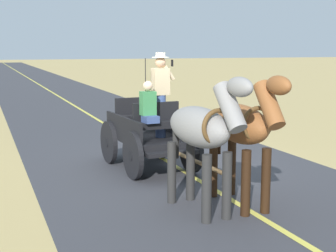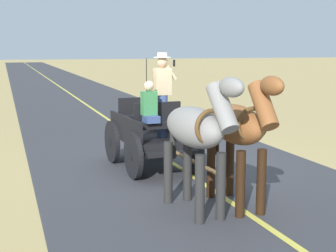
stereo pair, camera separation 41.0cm
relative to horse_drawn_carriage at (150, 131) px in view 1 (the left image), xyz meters
The scene contains 6 objects.
ground_plane 1.00m from the horse_drawn_carriage, behind, with size 200.00×200.00×0.00m, color tan.
road_surface 1.00m from the horse_drawn_carriage, behind, with size 6.25×160.00×0.01m, color #38383D.
road_centre_stripe 0.99m from the horse_drawn_carriage, behind, with size 0.12×160.00×0.00m, color #DBCC4C.
horse_drawn_carriage is the anchor object (origin of this frame).
horse_near_side 3.09m from the horse_drawn_carriage, 100.66° to the left, with size 0.59×2.13×2.21m.
horse_off_side 3.09m from the horse_drawn_carriage, 86.60° to the left, with size 0.74×2.14×2.21m.
Camera 1 is at (3.94, 9.96, 2.60)m, focal length 52.54 mm.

